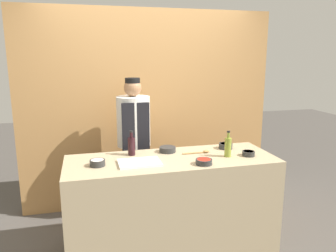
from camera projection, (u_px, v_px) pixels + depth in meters
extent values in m
plane|color=#4C4742|center=(172.00, 247.00, 3.25)|extent=(14.00, 14.00, 0.00)
cube|color=#B7844C|center=(148.00, 109.00, 4.08)|extent=(3.09, 0.18, 2.40)
cube|color=tan|center=(172.00, 204.00, 3.15)|extent=(1.96, 0.71, 0.92)
cylinder|color=#2D2D2D|center=(248.00, 153.00, 3.13)|extent=(0.12, 0.12, 0.05)
cylinder|color=yellow|center=(249.00, 152.00, 3.13)|extent=(0.10, 0.10, 0.01)
cylinder|color=#2D2D2D|center=(97.00, 163.00, 2.84)|extent=(0.13, 0.13, 0.06)
cylinder|color=silver|center=(97.00, 161.00, 2.84)|extent=(0.11, 0.11, 0.02)
cylinder|color=#2D2D2D|center=(226.00, 146.00, 3.37)|extent=(0.14, 0.14, 0.06)
cylinder|color=#703384|center=(226.00, 144.00, 3.37)|extent=(0.11, 0.11, 0.02)
cylinder|color=#2D2D2D|center=(204.00, 162.00, 2.88)|extent=(0.15, 0.15, 0.05)
cylinder|color=red|center=(204.00, 160.00, 2.88)|extent=(0.12, 0.12, 0.01)
cylinder|color=#2D2D2D|center=(168.00, 149.00, 3.25)|extent=(0.16, 0.16, 0.05)
cylinder|color=green|center=(168.00, 148.00, 3.25)|extent=(0.13, 0.13, 0.02)
cube|color=white|center=(139.00, 163.00, 2.90)|extent=(0.37, 0.25, 0.02)
cylinder|color=black|center=(132.00, 146.00, 3.14)|extent=(0.07, 0.07, 0.17)
cylinder|color=black|center=(131.00, 135.00, 3.12)|extent=(0.03, 0.03, 0.05)
cylinder|color=black|center=(131.00, 132.00, 3.11)|extent=(0.03, 0.03, 0.01)
cylinder|color=olive|center=(228.00, 147.00, 3.09)|extent=(0.06, 0.06, 0.18)
cylinder|color=olive|center=(228.00, 135.00, 3.07)|extent=(0.03, 0.03, 0.06)
cylinder|color=black|center=(229.00, 132.00, 3.06)|extent=(0.03, 0.03, 0.02)
cylinder|color=#B2844C|center=(194.00, 153.00, 3.20)|extent=(0.23, 0.02, 0.02)
ellipsoid|color=#B2844C|center=(206.00, 151.00, 3.23)|extent=(0.06, 0.05, 0.02)
cylinder|color=#28282D|center=(135.00, 182.00, 3.75)|extent=(0.26, 0.26, 0.87)
cylinder|color=silver|center=(133.00, 121.00, 3.60)|extent=(0.37, 0.37, 0.55)
cube|color=black|center=(136.00, 127.00, 3.44)|extent=(0.29, 0.02, 0.51)
sphere|color=#9E704C|center=(133.00, 88.00, 3.53)|extent=(0.19, 0.19, 0.19)
cylinder|color=black|center=(132.00, 81.00, 3.51)|extent=(0.16, 0.16, 0.07)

